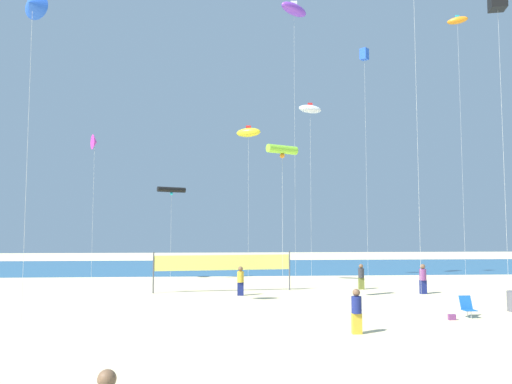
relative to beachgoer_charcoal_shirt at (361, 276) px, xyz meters
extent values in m
plane|color=beige|center=(-6.30, -12.12, -0.84)|extent=(120.00, 120.00, 0.00)
cube|color=#28608C|center=(-6.30, 18.86, -0.83)|extent=(120.00, 20.00, 0.01)
sphere|color=brown|center=(-10.29, -22.57, 0.69)|extent=(0.28, 0.28, 0.28)
cube|color=olive|center=(0.00, 0.00, -0.48)|extent=(0.34, 0.20, 0.71)
cylinder|color=#2D2D33|center=(0.00, 0.00, 0.17)|extent=(0.36, 0.36, 0.59)
sphere|color=brown|center=(0.00, 0.00, 0.60)|extent=(0.26, 0.26, 0.26)
cube|color=gold|center=(-3.79, -12.64, -0.47)|extent=(0.35, 0.21, 0.73)
cylinder|color=navy|center=(-3.79, -12.64, 0.19)|extent=(0.36, 0.36, 0.60)
sphere|color=brown|center=(-3.79, -12.64, 0.62)|extent=(0.27, 0.27, 0.27)
cube|color=navy|center=(2.97, -2.34, -0.45)|extent=(0.37, 0.22, 0.78)
cylinder|color=#7A3872|center=(2.97, -2.34, 0.27)|extent=(0.39, 0.39, 0.65)
sphere|color=brown|center=(2.97, -2.34, 0.74)|extent=(0.29, 0.29, 0.29)
cube|color=navy|center=(-7.60, -2.31, -0.47)|extent=(0.35, 0.21, 0.74)
cylinder|color=gold|center=(-7.60, -2.31, 0.21)|extent=(0.37, 0.37, 0.61)
sphere|color=brown|center=(-7.60, -2.31, 0.65)|extent=(0.27, 0.27, 0.27)
cube|color=#1959B2|center=(1.81, -9.86, -0.52)|extent=(0.52, 0.48, 0.03)
cube|color=#1959B2|center=(1.81, -9.57, -0.24)|extent=(0.52, 0.23, 0.57)
cylinder|color=silver|center=(1.81, -10.01, -0.68)|extent=(0.03, 0.03, 0.32)
cylinder|color=silver|center=(1.81, -9.72, -0.68)|extent=(0.03, 0.03, 0.32)
cylinder|color=#4C4C51|center=(-12.65, -1.05, 0.36)|extent=(0.08, 0.08, 2.40)
cylinder|color=#4C4C51|center=(-4.51, -0.09, 0.36)|extent=(0.08, 0.08, 2.40)
cube|color=#EAE566|center=(-8.58, -0.57, 0.89)|extent=(8.14, 0.98, 0.90)
cube|color=#7A3872|center=(0.83, -10.30, -0.72)|extent=(0.30, 0.15, 0.24)
cylinder|color=silver|center=(7.52, 1.58, 8.23)|extent=(0.01, 0.01, 18.14)
ellipsoid|color=orange|center=(7.52, 1.58, 17.30)|extent=(1.43, 1.09, 0.53)
cube|color=#26BFCC|center=(7.52, 1.58, 17.50)|extent=(0.27, 0.06, 0.34)
cylinder|color=silver|center=(-16.75, -9.40, 5.81)|extent=(0.01, 0.01, 13.30)
cone|color=blue|center=(-16.75, -9.40, 12.46)|extent=(1.27, 0.84, 1.17)
cylinder|color=silver|center=(-2.06, 5.85, 5.56)|extent=(0.01, 0.01, 12.80)
ellipsoid|color=white|center=(-2.06, 5.85, 11.96)|extent=(1.88, 0.87, 0.73)
cube|color=red|center=(-2.06, 5.85, 12.23)|extent=(0.35, 0.06, 0.44)
cylinder|color=silver|center=(0.86, -7.16, 9.51)|extent=(0.01, 0.01, 20.70)
cylinder|color=silver|center=(-6.91, 2.55, 4.30)|extent=(0.01, 0.01, 10.28)
ellipsoid|color=yellow|center=(-6.91, 2.55, 9.45)|extent=(1.84, 1.32, 0.62)
cube|color=red|center=(-6.91, 2.55, 9.71)|extent=(0.35, 0.06, 0.44)
cylinder|color=silver|center=(2.15, 5.68, 7.72)|extent=(0.01, 0.01, 17.11)
cube|color=blue|center=(2.15, 5.68, 16.28)|extent=(0.75, 0.75, 0.85)
cylinder|color=silver|center=(-17.67, 4.55, 4.09)|extent=(0.01, 0.01, 9.86)
cone|color=#D833A5|center=(-17.67, 4.55, 9.02)|extent=(0.78, 1.08, 1.06)
cylinder|color=silver|center=(-5.58, -5.45, 3.07)|extent=(0.01, 0.01, 7.82)
cylinder|color=#8CD833|center=(-5.58, -5.45, 6.98)|extent=(1.73, 1.16, 0.43)
sphere|color=orange|center=(-5.58, -5.45, 6.66)|extent=(0.26, 0.26, 0.26)
cylinder|color=silver|center=(-12.39, 5.87, 2.47)|extent=(0.01, 0.01, 6.62)
cylinder|color=black|center=(-12.39, 5.87, 5.78)|extent=(2.06, 1.31, 0.39)
sphere|color=#26BFCC|center=(-12.39, 5.87, 5.49)|extent=(0.23, 0.23, 0.23)
cylinder|color=silver|center=(5.37, -6.88, 6.94)|extent=(0.01, 0.01, 15.54)
cylinder|color=silver|center=(-3.51, 4.09, 9.03)|extent=(0.01, 0.01, 19.74)
ellipsoid|color=purple|center=(-3.51, 4.09, 18.90)|extent=(2.43, 2.07, 0.95)
cube|color=white|center=(-3.51, 4.09, 19.26)|extent=(0.47, 0.06, 0.59)
camera|label=1|loc=(-8.58, -30.07, 2.90)|focal=34.18mm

